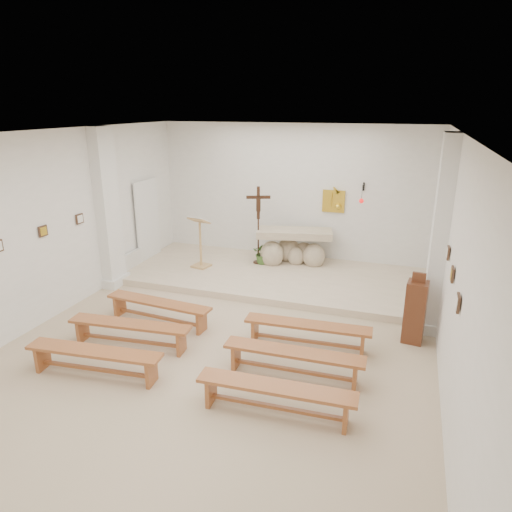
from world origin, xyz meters
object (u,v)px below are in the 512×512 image
(donation_pedestal, at_px, (415,312))
(bench_right_second, at_px, (294,357))
(bench_right_front, at_px, (307,329))
(bench_right_third, at_px, (276,393))
(crucifix_stand, at_px, (258,220))
(bench_left_second, at_px, (130,329))
(altar, at_px, (293,249))
(bench_left_third, at_px, (94,356))
(lectern, at_px, (200,242))
(bench_left_front, at_px, (159,307))

(donation_pedestal, relative_size, bench_right_second, 0.60)
(bench_right_front, xyz_separation_m, bench_right_third, (0.00, -1.87, 0.00))
(crucifix_stand, distance_m, bench_right_second, 4.93)
(donation_pedestal, relative_size, bench_right_front, 0.60)
(crucifix_stand, bearing_deg, bench_left_second, -120.71)
(crucifix_stand, bearing_deg, altar, -1.02)
(bench_left_third, bearing_deg, altar, 68.30)
(crucifix_stand, xyz_separation_m, bench_right_front, (2.03, -3.46, -0.92))
(bench_left_second, bearing_deg, bench_left_third, -95.41)
(crucifix_stand, relative_size, bench_left_third, 0.90)
(lectern, relative_size, crucifix_stand, 0.67)
(altar, bearing_deg, bench_left_second, -121.63)
(lectern, distance_m, bench_left_front, 2.80)
(donation_pedestal, relative_size, bench_right_third, 0.60)
(bench_right_front, distance_m, bench_right_third, 1.87)
(crucifix_stand, height_order, donation_pedestal, crucifix_stand)
(crucifix_stand, bearing_deg, lectern, -169.59)
(bench_right_front, bearing_deg, bench_left_third, -149.70)
(bench_right_front, xyz_separation_m, bench_left_third, (-2.83, -1.87, 0.00))
(donation_pedestal, bearing_deg, bench_left_second, -152.34)
(donation_pedestal, bearing_deg, bench_right_front, -147.82)
(bench_right_front, bearing_deg, bench_right_third, -93.13)
(donation_pedestal, bearing_deg, bench_left_front, -163.30)
(crucifix_stand, height_order, bench_right_second, crucifix_stand)
(altar, xyz_separation_m, bench_right_front, (1.21, -3.75, -0.17))
(lectern, bearing_deg, bench_right_front, -29.08)
(donation_pedestal, height_order, bench_right_third, donation_pedestal)
(bench_left_front, bearing_deg, bench_right_front, 4.69)
(bench_left_front, distance_m, bench_left_second, 0.93)
(lectern, height_order, donation_pedestal, lectern)
(altar, bearing_deg, bench_right_second, -88.03)
(lectern, bearing_deg, bench_right_third, -43.82)
(bench_right_third, bearing_deg, altar, 99.65)
(bench_right_front, bearing_deg, bench_left_front, 176.87)
(bench_left_second, xyz_separation_m, bench_left_third, (0.00, -0.93, 0.00))
(crucifix_stand, bearing_deg, bench_right_third, -89.51)
(lectern, relative_size, bench_right_front, 0.60)
(donation_pedestal, bearing_deg, lectern, 165.35)
(lectern, distance_m, bench_left_third, 4.64)
(bench_right_second, bearing_deg, lectern, 130.16)
(crucifix_stand, relative_size, bench_left_front, 0.90)
(altar, height_order, bench_left_second, altar)
(crucifix_stand, xyz_separation_m, donation_pedestal, (3.71, -2.65, -0.70))
(donation_pedestal, xyz_separation_m, bench_right_front, (-1.68, -0.81, -0.22))
(bench_left_front, height_order, bench_left_second, same)
(bench_left_front, xyz_separation_m, bench_right_front, (2.83, 0.00, 0.00))
(lectern, bearing_deg, bench_right_second, -37.49)
(altar, xyz_separation_m, bench_left_third, (-1.62, -5.61, -0.17))
(crucifix_stand, height_order, bench_left_second, crucifix_stand)
(bench_left_front, relative_size, bench_right_second, 1.01)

